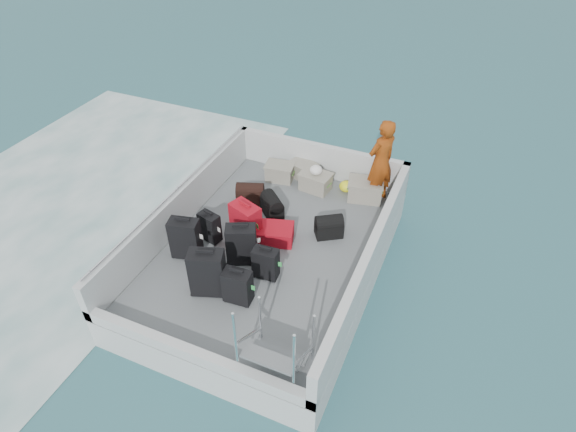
{
  "coord_description": "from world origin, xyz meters",
  "views": [
    {
      "loc": [
        2.71,
        -5.46,
        6.2
      ],
      "look_at": [
        0.14,
        0.47,
        1.0
      ],
      "focal_mm": 30.0,
      "sensor_mm": 36.0,
      "label": 1
    }
  ],
  "objects_px": {
    "suitcase_8": "(273,234)",
    "passenger": "(381,162)",
    "crate_1": "(303,171)",
    "crate_2": "(316,182)",
    "suitcase_4": "(241,245)",
    "suitcase_0": "(186,239)",
    "suitcase_7": "(266,264)",
    "suitcase_1": "(210,227)",
    "crate_0": "(280,173)",
    "suitcase_3": "(208,273)",
    "suitcase_5": "(246,222)",
    "suitcase_6": "(238,287)",
    "crate_3": "(365,191)"
  },
  "relations": [
    {
      "from": "suitcase_6",
      "to": "passenger",
      "type": "distance_m",
      "value": 3.6
    },
    {
      "from": "suitcase_6",
      "to": "crate_2",
      "type": "bearing_deg",
      "value": 84.98
    },
    {
      "from": "suitcase_1",
      "to": "suitcase_3",
      "type": "relative_size",
      "value": 0.7
    },
    {
      "from": "suitcase_5",
      "to": "crate_1",
      "type": "height_order",
      "value": "suitcase_5"
    },
    {
      "from": "suitcase_4",
      "to": "crate_0",
      "type": "relative_size",
      "value": 1.32
    },
    {
      "from": "suitcase_0",
      "to": "suitcase_7",
      "type": "distance_m",
      "value": 1.41
    },
    {
      "from": "suitcase_1",
      "to": "suitcase_3",
      "type": "bearing_deg",
      "value": -46.18
    },
    {
      "from": "suitcase_3",
      "to": "crate_0",
      "type": "relative_size",
      "value": 1.48
    },
    {
      "from": "suitcase_7",
      "to": "crate_3",
      "type": "relative_size",
      "value": 0.89
    },
    {
      "from": "suitcase_5",
      "to": "suitcase_4",
      "type": "bearing_deg",
      "value": -48.96
    },
    {
      "from": "suitcase_4",
      "to": "crate_0",
      "type": "bearing_deg",
      "value": 74.86
    },
    {
      "from": "suitcase_8",
      "to": "crate_3",
      "type": "bearing_deg",
      "value": -48.95
    },
    {
      "from": "suitcase_8",
      "to": "crate_1",
      "type": "height_order",
      "value": "crate_1"
    },
    {
      "from": "suitcase_4",
      "to": "suitcase_7",
      "type": "height_order",
      "value": "suitcase_4"
    },
    {
      "from": "crate_1",
      "to": "crate_2",
      "type": "distance_m",
      "value": 0.49
    },
    {
      "from": "crate_0",
      "to": "crate_1",
      "type": "xyz_separation_m",
      "value": [
        0.41,
        0.26,
        -0.01
      ]
    },
    {
      "from": "suitcase_4",
      "to": "suitcase_8",
      "type": "bearing_deg",
      "value": 45.52
    },
    {
      "from": "suitcase_0",
      "to": "suitcase_5",
      "type": "xyz_separation_m",
      "value": [
        0.7,
        0.79,
        -0.02
      ]
    },
    {
      "from": "suitcase_0",
      "to": "suitcase_7",
      "type": "xyz_separation_m",
      "value": [
        1.41,
        0.09,
        -0.09
      ]
    },
    {
      "from": "suitcase_8",
      "to": "passenger",
      "type": "bearing_deg",
      "value": -52.08
    },
    {
      "from": "suitcase_8",
      "to": "suitcase_6",
      "type": "bearing_deg",
      "value": 167.2
    },
    {
      "from": "crate_1",
      "to": "passenger",
      "type": "bearing_deg",
      "value": -4.48
    },
    {
      "from": "crate_3",
      "to": "crate_2",
      "type": "bearing_deg",
      "value": -174.52
    },
    {
      "from": "suitcase_5",
      "to": "suitcase_0",
      "type": "bearing_deg",
      "value": -110.9
    },
    {
      "from": "suitcase_3",
      "to": "crate_2",
      "type": "distance_m",
      "value": 3.23
    },
    {
      "from": "suitcase_4",
      "to": "suitcase_3",
      "type": "bearing_deg",
      "value": -124.95
    },
    {
      "from": "passenger",
      "to": "crate_2",
      "type": "bearing_deg",
      "value": -47.77
    },
    {
      "from": "suitcase_1",
      "to": "crate_1",
      "type": "bearing_deg",
      "value": 87.18
    },
    {
      "from": "suitcase_6",
      "to": "crate_2",
      "type": "distance_m",
      "value": 3.17
    },
    {
      "from": "suitcase_1",
      "to": "crate_1",
      "type": "relative_size",
      "value": 1.07
    },
    {
      "from": "crate_0",
      "to": "crate_1",
      "type": "relative_size",
      "value": 1.04
    },
    {
      "from": "suitcase_5",
      "to": "suitcase_8",
      "type": "bearing_deg",
      "value": 38.74
    },
    {
      "from": "suitcase_5",
      "to": "crate_1",
      "type": "relative_size",
      "value": 1.37
    },
    {
      "from": "suitcase_1",
      "to": "suitcase_8",
      "type": "height_order",
      "value": "suitcase_1"
    },
    {
      "from": "crate_3",
      "to": "passenger",
      "type": "relative_size",
      "value": 0.37
    },
    {
      "from": "suitcase_8",
      "to": "passenger",
      "type": "relative_size",
      "value": 0.42
    },
    {
      "from": "suitcase_8",
      "to": "passenger",
      "type": "xyz_separation_m",
      "value": [
        1.33,
        1.88,
        0.7
      ]
    },
    {
      "from": "suitcase_3",
      "to": "suitcase_6",
      "type": "distance_m",
      "value": 0.51
    },
    {
      "from": "suitcase_8",
      "to": "passenger",
      "type": "height_order",
      "value": "passenger"
    },
    {
      "from": "suitcase_0",
      "to": "suitcase_7",
      "type": "bearing_deg",
      "value": -9.88
    },
    {
      "from": "suitcase_8",
      "to": "crate_2",
      "type": "bearing_deg",
      "value": -21.73
    },
    {
      "from": "suitcase_6",
      "to": "suitcase_1",
      "type": "bearing_deg",
      "value": 132.1
    },
    {
      "from": "crate_0",
      "to": "crate_2",
      "type": "xyz_separation_m",
      "value": [
        0.79,
        -0.05,
        0.01
      ]
    },
    {
      "from": "crate_1",
      "to": "passenger",
      "type": "distance_m",
      "value": 1.71
    },
    {
      "from": "suitcase_1",
      "to": "suitcase_7",
      "type": "distance_m",
      "value": 1.33
    },
    {
      "from": "suitcase_0",
      "to": "crate_3",
      "type": "relative_size",
      "value": 1.19
    },
    {
      "from": "crate_1",
      "to": "crate_2",
      "type": "bearing_deg",
      "value": -38.67
    },
    {
      "from": "suitcase_8",
      "to": "crate_3",
      "type": "relative_size",
      "value": 1.13
    },
    {
      "from": "suitcase_7",
      "to": "suitcase_0",
      "type": "bearing_deg",
      "value": 179.68
    },
    {
      "from": "passenger",
      "to": "suitcase_1",
      "type": "bearing_deg",
      "value": -11.65
    }
  ]
}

